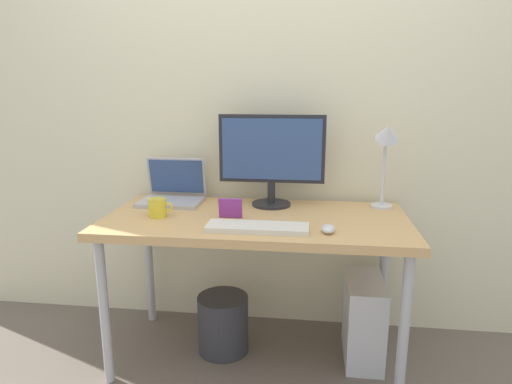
% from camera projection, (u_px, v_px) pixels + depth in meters
% --- Properties ---
extents(ground_plane, '(6.00, 6.00, 0.00)m').
position_uv_depth(ground_plane, '(256.00, 355.00, 2.28)').
color(ground_plane, '#665B51').
extents(back_wall, '(4.40, 0.04, 2.60)m').
position_uv_depth(back_wall, '(265.00, 95.00, 2.37)').
color(back_wall, beige).
rests_on(back_wall, ground_plane).
extents(desk, '(1.43, 0.69, 0.74)m').
position_uv_depth(desk, '(256.00, 229.00, 2.12)').
color(desk, tan).
rests_on(desk, ground_plane).
extents(monitor, '(0.54, 0.20, 0.47)m').
position_uv_depth(monitor, '(272.00, 155.00, 2.25)').
color(monitor, '#232328').
rests_on(monitor, desk).
extents(laptop, '(0.32, 0.26, 0.23)m').
position_uv_depth(laptop, '(173.00, 191.00, 2.37)').
color(laptop, '#B2B2B7').
rests_on(laptop, desk).
extents(desk_lamp, '(0.11, 0.16, 0.45)m').
position_uv_depth(desk_lamp, '(386.00, 146.00, 2.17)').
color(desk_lamp, silver).
rests_on(desk_lamp, desk).
extents(keyboard, '(0.44, 0.14, 0.02)m').
position_uv_depth(keyboard, '(257.00, 227.00, 1.90)').
color(keyboard, silver).
rests_on(keyboard, desk).
extents(mouse, '(0.06, 0.09, 0.03)m').
position_uv_depth(mouse, '(328.00, 229.00, 1.87)').
color(mouse, silver).
rests_on(mouse, desk).
extents(coffee_mug, '(0.12, 0.08, 0.09)m').
position_uv_depth(coffee_mug, '(158.00, 208.00, 2.10)').
color(coffee_mug, yellow).
rests_on(coffee_mug, desk).
extents(photo_frame, '(0.11, 0.03, 0.09)m').
position_uv_depth(photo_frame, '(230.00, 208.00, 2.08)').
color(photo_frame, purple).
rests_on(photo_frame, desk).
extents(computer_tower, '(0.18, 0.36, 0.42)m').
position_uv_depth(computer_tower, '(363.00, 319.00, 2.22)').
color(computer_tower, silver).
rests_on(computer_tower, ground_plane).
extents(wastebasket, '(0.26, 0.26, 0.30)m').
position_uv_depth(wastebasket, '(223.00, 323.00, 2.29)').
color(wastebasket, '#333338').
rests_on(wastebasket, ground_plane).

